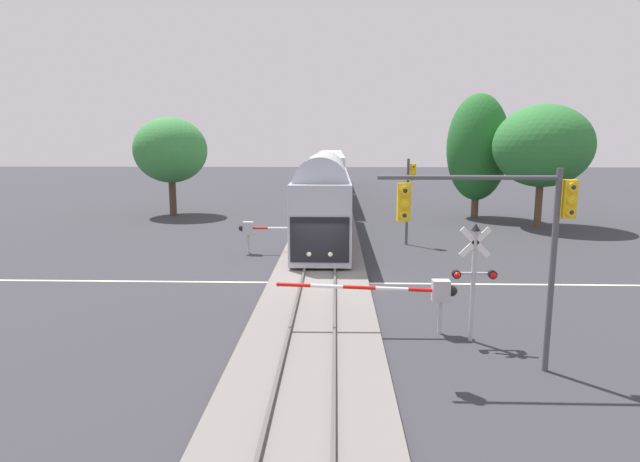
% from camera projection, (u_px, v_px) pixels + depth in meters
% --- Properties ---
extents(ground_plane, '(220.00, 220.00, 0.00)m').
position_uv_depth(ground_plane, '(319.00, 283.00, 23.20)').
color(ground_plane, '#333338').
extents(road_centre_stripe, '(44.00, 0.20, 0.01)m').
position_uv_depth(road_centre_stripe, '(319.00, 283.00, 23.20)').
color(road_centre_stripe, beige).
rests_on(road_centre_stripe, ground).
extents(railway_track, '(4.40, 80.00, 0.32)m').
position_uv_depth(railway_track, '(319.00, 281.00, 23.19)').
color(railway_track, slate).
rests_on(railway_track, ground).
extents(commuter_train, '(3.04, 61.70, 5.16)m').
position_uv_depth(commuter_train, '(329.00, 177.00, 52.49)').
color(commuter_train, '#B2B7C1').
rests_on(commuter_train, railway_track).
extents(crossing_gate_near, '(5.87, 0.40, 1.80)m').
position_uv_depth(crossing_gate_near, '(421.00, 292.00, 16.85)').
color(crossing_gate_near, '#B7B7BC').
rests_on(crossing_gate_near, ground).
extents(crossing_signal_mast, '(1.36, 0.44, 3.75)m').
position_uv_depth(crossing_signal_mast, '(474.00, 270.00, 16.02)').
color(crossing_signal_mast, '#B2B2B7').
rests_on(crossing_signal_mast, ground).
extents(crossing_gate_far, '(6.16, 0.40, 1.80)m').
position_uv_depth(crossing_gate_far, '(261.00, 229.00, 29.09)').
color(crossing_gate_far, '#B7B7BC').
rests_on(crossing_gate_far, ground).
extents(traffic_signal_far_side, '(0.53, 0.38, 5.22)m').
position_uv_depth(traffic_signal_far_side, '(410.00, 187.00, 31.28)').
color(traffic_signal_far_side, '#4C4C51').
rests_on(traffic_signal_far_side, ground).
extents(traffic_signal_near_right, '(5.13, 0.38, 5.53)m').
position_uv_depth(traffic_signal_near_right, '(504.00, 220.00, 13.61)').
color(traffic_signal_near_right, '#4C4C51').
rests_on(traffic_signal_near_right, ground).
extents(pine_left_background, '(6.11, 6.11, 8.25)m').
position_uv_depth(pine_left_background, '(171.00, 150.00, 43.86)').
color(pine_left_background, '#4C3828').
rests_on(pine_left_background, ground).
extents(maple_right_background, '(7.00, 7.00, 8.90)m').
position_uv_depth(maple_right_background, '(543.00, 146.00, 37.70)').
color(maple_right_background, brown).
rests_on(maple_right_background, ground).
extents(oak_far_right, '(4.96, 4.96, 10.08)m').
position_uv_depth(oak_far_right, '(478.00, 148.00, 42.41)').
color(oak_far_right, brown).
rests_on(oak_far_right, ground).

